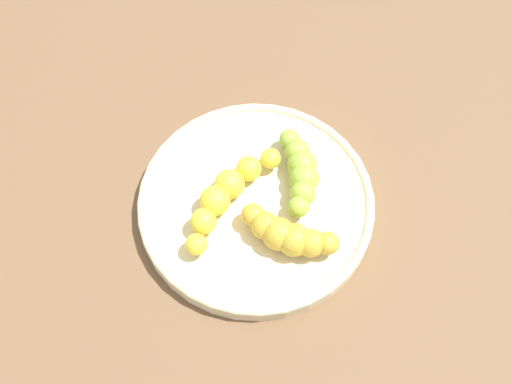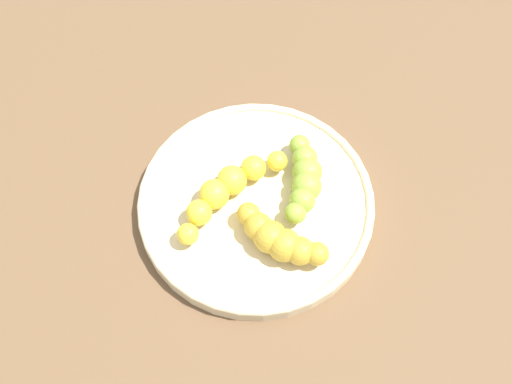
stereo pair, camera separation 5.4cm
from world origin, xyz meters
name	(u,v)px [view 2 (the right image)]	position (x,y,z in m)	size (l,w,h in m)	color
ground_plane	(256,208)	(0.00, 0.00, 0.00)	(2.40, 2.40, 0.00)	brown
fruit_bowl	(256,203)	(0.00, 0.00, 0.01)	(0.27, 0.27, 0.02)	beige
banana_green	(304,179)	(-0.04, -0.04, 0.04)	(0.06, 0.10, 0.03)	#8CAD38
banana_yellow	(226,189)	(0.03, 0.01, 0.04)	(0.07, 0.15, 0.03)	yellow
banana_spotted	(279,239)	(-0.05, 0.04, 0.04)	(0.11, 0.04, 0.04)	gold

